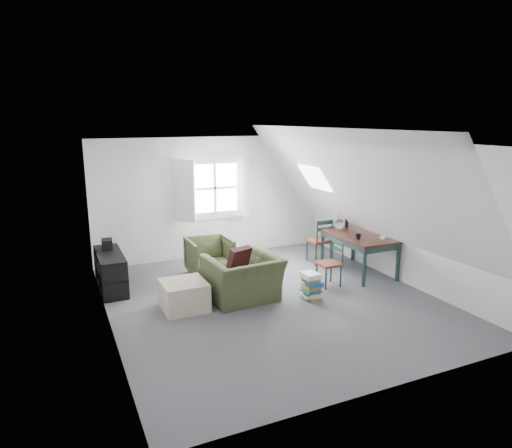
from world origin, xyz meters
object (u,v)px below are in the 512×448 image
armchair_near (243,299)px  media_shelf (111,274)px  ottoman (184,295)px  dining_table (359,239)px  dining_chair_near (331,263)px  armchair_far (210,275)px  magazine_stack (311,286)px  dining_chair_far (320,240)px

armchair_near → media_shelf: size_ratio=0.89×
ottoman → dining_table: 3.51m
media_shelf → dining_table: bearing=-17.6°
ottoman → dining_chair_near: bearing=-1.3°
armchair_far → dining_chair_near: bearing=-38.4°
armchair_far → dining_table: 2.88m
dining_chair_near → armchair_far: bearing=-142.2°
armchair_near → dining_chair_near: dining_chair_near is taller
armchair_near → dining_chair_near: 1.70m
armchair_near → dining_chair_near: size_ratio=1.40×
media_shelf → magazine_stack: bearing=-35.5°
ottoman → media_shelf: 1.59m
armchair_far → dining_chair_near: 2.27m
dining_chair_far → media_shelf: size_ratio=0.73×
dining_table → dining_chair_far: dining_chair_far is taller
media_shelf → armchair_near: bearing=-40.2°
armchair_far → dining_chair_near: (1.75, -1.38, 0.41)m
armchair_far → dining_chair_far: size_ratio=0.87×
armchair_far → magazine_stack: bearing=-56.9°
dining_table → dining_chair_far: (-0.34, 0.81, -0.18)m
dining_table → dining_chair_near: size_ratio=1.89×
armchair_far → dining_chair_far: (2.27, -0.20, 0.48)m
media_shelf → armchair_far: bearing=-4.1°
armchair_near → magazine_stack: magazine_stack is taller
armchair_near → dining_chair_near: (1.64, -0.02, 0.41)m
armchair_near → dining_table: bearing=-177.1°
media_shelf → magazine_stack: size_ratio=2.94×
ottoman → magazine_stack: 2.05m
dining_chair_near → dining_chair_far: bearing=142.1°
ottoman → dining_chair_near: (2.61, -0.06, 0.20)m
ottoman → dining_table: size_ratio=0.44×
armchair_near → armchair_far: 1.36m
armchair_near → media_shelf: (-1.88, 1.33, 0.29)m
dining_chair_near → media_shelf: bearing=-125.0°
dining_table → dining_chair_near: (-0.86, -0.37, -0.24)m
armchair_near → dining_chair_far: 2.50m
ottoman → dining_table: (3.47, 0.31, 0.43)m
armchair_far → magazine_stack: (1.15, -1.75, 0.21)m
ottoman → dining_chair_near: 2.62m
media_shelf → ottoman: bearing=-59.7°
armchair_near → ottoman: 0.99m
armchair_near → dining_table: size_ratio=0.74×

